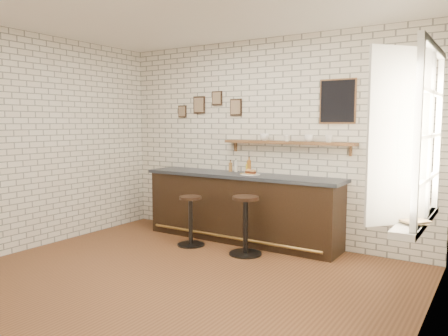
{
  "coord_description": "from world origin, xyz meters",
  "views": [
    {
      "loc": [
        3.02,
        -3.83,
        1.77
      ],
      "look_at": [
        -0.02,
        0.9,
        1.18
      ],
      "focal_mm": 35.0,
      "sensor_mm": 36.0,
      "label": 1
    }
  ],
  "objects_px": {
    "shelf_cup_b": "(287,138)",
    "book_upper": "(409,219)",
    "sandwich_plate": "(250,174)",
    "condiment_bottle_yellow": "(247,168)",
    "bitters_bottle_amber": "(249,166)",
    "bar_stool_right": "(245,223)",
    "bitters_bottle_white": "(236,167)",
    "shelf_cup_a": "(265,137)",
    "bar_stool_left": "(191,219)",
    "book_lower": "(409,222)",
    "shelf_cup_c": "(309,138)",
    "ciabatta_sandwich": "(251,172)",
    "shelf_cup_d": "(329,139)",
    "bar_counter": "(241,207)",
    "bitters_bottle_brown": "(230,167)"
  },
  "relations": [
    {
      "from": "shelf_cup_b",
      "to": "shelf_cup_d",
      "type": "xyz_separation_m",
      "value": [
        0.61,
        0.0,
        0.0
      ]
    },
    {
      "from": "condiment_bottle_yellow",
      "to": "book_upper",
      "type": "bearing_deg",
      "value": -35.01
    },
    {
      "from": "bar_counter",
      "to": "book_upper",
      "type": "bearing_deg",
      "value": -32.37
    },
    {
      "from": "bar_counter",
      "to": "sandwich_plate",
      "type": "height_order",
      "value": "sandwich_plate"
    },
    {
      "from": "book_upper",
      "to": "ciabatta_sandwich",
      "type": "bearing_deg",
      "value": -175.54
    },
    {
      "from": "bitters_bottle_amber",
      "to": "bar_stool_left",
      "type": "bearing_deg",
      "value": -123.83
    },
    {
      "from": "shelf_cup_b",
      "to": "book_upper",
      "type": "bearing_deg",
      "value": -73.47
    },
    {
      "from": "bar_stool_right",
      "to": "ciabatta_sandwich",
      "type": "bearing_deg",
      "value": 112.92
    },
    {
      "from": "ciabatta_sandwich",
      "to": "bitters_bottle_brown",
      "type": "bearing_deg",
      "value": 156.56
    },
    {
      "from": "bar_stool_right",
      "to": "shelf_cup_a",
      "type": "height_order",
      "value": "shelf_cup_a"
    },
    {
      "from": "book_lower",
      "to": "ciabatta_sandwich",
      "type": "bearing_deg",
      "value": 132.72
    },
    {
      "from": "bar_counter",
      "to": "ciabatta_sandwich",
      "type": "bearing_deg",
      "value": -11.8
    },
    {
      "from": "book_lower",
      "to": "shelf_cup_c",
      "type": "bearing_deg",
      "value": 117.91
    },
    {
      "from": "ciabatta_sandwich",
      "to": "shelf_cup_a",
      "type": "distance_m",
      "value": 0.56
    },
    {
      "from": "shelf_cup_a",
      "to": "bitters_bottle_amber",
      "type": "bearing_deg",
      "value": 156.56
    },
    {
      "from": "ciabatta_sandwich",
      "to": "sandwich_plate",
      "type": "bearing_deg",
      "value": -180.0
    },
    {
      "from": "ciabatta_sandwich",
      "to": "shelf_cup_d",
      "type": "height_order",
      "value": "shelf_cup_d"
    },
    {
      "from": "sandwich_plate",
      "to": "condiment_bottle_yellow",
      "type": "height_order",
      "value": "condiment_bottle_yellow"
    },
    {
      "from": "bar_stool_left",
      "to": "shelf_cup_b",
      "type": "distance_m",
      "value": 1.81
    },
    {
      "from": "bar_stool_left",
      "to": "shelf_cup_b",
      "type": "xyz_separation_m",
      "value": [
        1.12,
        0.81,
        1.16
      ]
    },
    {
      "from": "bar_stool_right",
      "to": "bitters_bottle_brown",
      "type": "bearing_deg",
      "value": 133.44
    },
    {
      "from": "bitters_bottle_amber",
      "to": "bar_stool_right",
      "type": "bearing_deg",
      "value": -63.48
    },
    {
      "from": "bar_stool_left",
      "to": "book_upper",
      "type": "relative_size",
      "value": 3.39
    },
    {
      "from": "book_lower",
      "to": "book_upper",
      "type": "bearing_deg",
      "value": 76.53
    },
    {
      "from": "shelf_cup_c",
      "to": "book_lower",
      "type": "distance_m",
      "value": 2.57
    },
    {
      "from": "bitters_bottle_amber",
      "to": "bar_stool_right",
      "type": "relative_size",
      "value": 0.31
    },
    {
      "from": "sandwich_plate",
      "to": "bitters_bottle_white",
      "type": "distance_m",
      "value": 0.42
    },
    {
      "from": "bitters_bottle_white",
      "to": "book_upper",
      "type": "bearing_deg",
      "value": -33.03
    },
    {
      "from": "bar_stool_right",
      "to": "book_upper",
      "type": "bearing_deg",
      "value": -26.26
    },
    {
      "from": "condiment_bottle_yellow",
      "to": "book_lower",
      "type": "height_order",
      "value": "condiment_bottle_yellow"
    },
    {
      "from": "bar_counter",
      "to": "bitters_bottle_brown",
      "type": "bearing_deg",
      "value": 150.09
    },
    {
      "from": "shelf_cup_a",
      "to": "shelf_cup_c",
      "type": "bearing_deg",
      "value": -31.62
    },
    {
      "from": "bitters_bottle_brown",
      "to": "bitters_bottle_white",
      "type": "bearing_deg",
      "value": 0.0
    },
    {
      "from": "bitters_bottle_amber",
      "to": "shelf_cup_b",
      "type": "distance_m",
      "value": 0.74
    },
    {
      "from": "bitters_bottle_brown",
      "to": "bar_stool_right",
      "type": "height_order",
      "value": "bitters_bottle_brown"
    },
    {
      "from": "sandwich_plate",
      "to": "condiment_bottle_yellow",
      "type": "xyz_separation_m",
      "value": [
        -0.16,
        0.2,
        0.06
      ]
    },
    {
      "from": "bitters_bottle_white",
      "to": "shelf_cup_d",
      "type": "xyz_separation_m",
      "value": [
        1.45,
        0.03,
        0.45
      ]
    },
    {
      "from": "bar_stool_left",
      "to": "shelf_cup_a",
      "type": "distance_m",
      "value": 1.61
    },
    {
      "from": "book_lower",
      "to": "shelf_cup_a",
      "type": "bearing_deg",
      "value": 127.89
    },
    {
      "from": "sandwich_plate",
      "to": "shelf_cup_d",
      "type": "xyz_separation_m",
      "value": [
        1.08,
        0.24,
        0.53
      ]
    },
    {
      "from": "ciabatta_sandwich",
      "to": "shelf_cup_a",
      "type": "xyz_separation_m",
      "value": [
        0.1,
        0.24,
        0.5
      ]
    },
    {
      "from": "sandwich_plate",
      "to": "ciabatta_sandwich",
      "type": "relative_size",
      "value": 1.39
    },
    {
      "from": "bar_counter",
      "to": "bitters_bottle_amber",
      "type": "bearing_deg",
      "value": 76.5
    },
    {
      "from": "book_lower",
      "to": "shelf_cup_d",
      "type": "bearing_deg",
      "value": 112.61
    },
    {
      "from": "bitters_bottle_white",
      "to": "shelf_cup_a",
      "type": "bearing_deg",
      "value": 4.19
    },
    {
      "from": "ciabatta_sandwich",
      "to": "bar_counter",
      "type": "bearing_deg",
      "value": 168.2
    },
    {
      "from": "bitters_bottle_brown",
      "to": "book_upper",
      "type": "xyz_separation_m",
      "value": [
        2.91,
        -1.83,
        -0.13
      ]
    },
    {
      "from": "bitters_bottle_white",
      "to": "shelf_cup_a",
      "type": "xyz_separation_m",
      "value": [
        0.47,
        0.03,
        0.46
      ]
    },
    {
      "from": "bar_stool_left",
      "to": "shelf_cup_a",
      "type": "xyz_separation_m",
      "value": [
        0.76,
        0.81,
        1.17
      ]
    },
    {
      "from": "ciabatta_sandwich",
      "to": "shelf_cup_b",
      "type": "xyz_separation_m",
      "value": [
        0.46,
        0.24,
        0.49
      ]
    }
  ]
}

